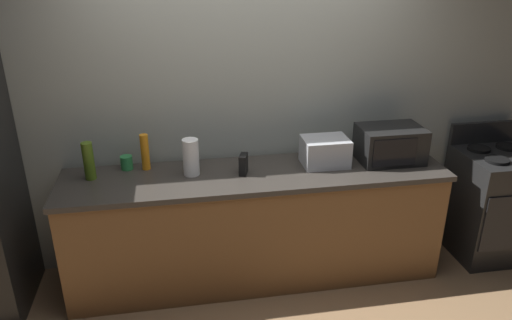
{
  "coord_description": "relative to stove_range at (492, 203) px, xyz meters",
  "views": [
    {
      "loc": [
        -0.56,
        -2.8,
        2.39
      ],
      "look_at": [
        0.0,
        0.4,
        1.0
      ],
      "focal_mm": 34.14,
      "sensor_mm": 36.0,
      "label": 1
    }
  ],
  "objects": [
    {
      "name": "ground_plane",
      "position": [
        -2.0,
        -0.4,
        -0.46
      ],
      "size": [
        8.0,
        8.0,
        0.0
      ],
      "primitive_type": "plane",
      "color": "#93704C"
    },
    {
      "name": "cordless_phone",
      "position": [
        -2.09,
        -0.0,
        0.51
      ],
      "size": [
        0.08,
        0.12,
        0.15
      ],
      "primitive_type": "cube",
      "rotation": [
        0.0,
        0.0,
        -0.33
      ],
      "color": "black",
      "rests_on": "counter_run"
    },
    {
      "name": "microwave",
      "position": [
        -0.95,
        0.05,
        0.57
      ],
      "size": [
        0.48,
        0.35,
        0.27
      ],
      "color": "black",
      "rests_on": "counter_run"
    },
    {
      "name": "counter_run",
      "position": [
        -2.0,
        0.0,
        -0.01
      ],
      "size": [
        2.84,
        0.64,
        0.9
      ],
      "color": "brown",
      "rests_on": "ground_plane"
    },
    {
      "name": "back_wall",
      "position": [
        -2.0,
        0.41,
        0.89
      ],
      "size": [
        6.4,
        0.1,
        2.7
      ],
      "primitive_type": "cube",
      "color": "#9EA399",
      "rests_on": "ground_plane"
    },
    {
      "name": "paper_towel_roll",
      "position": [
        -2.47,
        0.05,
        0.57
      ],
      "size": [
        0.12,
        0.12,
        0.27
      ],
      "primitive_type": "cylinder",
      "color": "white",
      "rests_on": "counter_run"
    },
    {
      "name": "toaster_oven",
      "position": [
        -1.46,
        0.06,
        0.54
      ],
      "size": [
        0.34,
        0.26,
        0.21
      ],
      "primitive_type": "cube",
      "color": "#B7BABF",
      "rests_on": "counter_run"
    },
    {
      "name": "mug_green",
      "position": [
        -2.94,
        0.23,
        0.49
      ],
      "size": [
        0.09,
        0.09,
        0.1
      ],
      "primitive_type": "cylinder",
      "color": "#2D8C47",
      "rests_on": "counter_run"
    },
    {
      "name": "bottle_olive_oil",
      "position": [
        -3.18,
        0.1,
        0.58
      ],
      "size": [
        0.08,
        0.08,
        0.27
      ],
      "primitive_type": "cylinder",
      "color": "#4C6B19",
      "rests_on": "counter_run"
    },
    {
      "name": "bottle_dish_soap",
      "position": [
        -2.79,
        0.21,
        0.57
      ],
      "size": [
        0.06,
        0.06,
        0.27
      ],
      "primitive_type": "cylinder",
      "color": "orange",
      "rests_on": "counter_run"
    },
    {
      "name": "stove_range",
      "position": [
        0.0,
        0.0,
        0.0
      ],
      "size": [
        0.6,
        0.61,
        1.08
      ],
      "color": "black",
      "rests_on": "ground_plane"
    }
  ]
}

